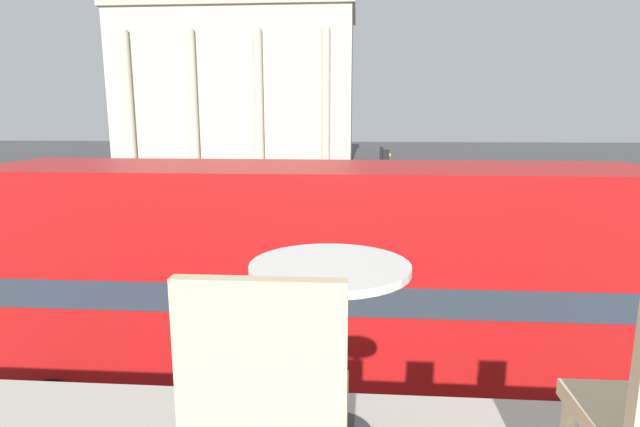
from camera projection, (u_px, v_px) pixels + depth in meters
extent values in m
cylinder|color=black|center=(521.00, 353.00, 9.64)|extent=(1.02, 0.22, 1.02)
cylinder|color=black|center=(127.00, 340.00, 10.19)|extent=(1.02, 0.22, 1.02)
cylinder|color=black|center=(57.00, 409.00, 7.80)|extent=(1.02, 0.22, 1.02)
cube|color=#B71414|center=(314.00, 333.00, 8.56)|extent=(10.67, 2.44, 1.67)
cube|color=#2D3842|center=(314.00, 274.00, 8.36)|extent=(10.45, 2.47, 0.45)
cube|color=#B71414|center=(313.00, 214.00, 8.16)|extent=(10.67, 2.44, 1.60)
cylinder|color=#2D2D30|center=(330.00, 356.00, 1.91)|extent=(0.07, 0.07, 0.68)
cylinder|color=silver|center=(330.00, 268.00, 1.84)|extent=(0.60, 0.60, 0.03)
cube|color=#D1B789|center=(275.00, 412.00, 1.37)|extent=(0.40, 0.40, 0.05)
cube|color=#D1B789|center=(260.00, 366.00, 1.15)|extent=(0.40, 0.04, 0.42)
cube|color=beige|center=(240.00, 90.00, 57.21)|extent=(25.65, 12.40, 16.03)
cube|color=#B7AD93|center=(238.00, 14.00, 55.63)|extent=(26.25, 13.00, 0.50)
cylinder|color=beige|center=(128.00, 99.00, 51.65)|extent=(0.90, 0.90, 13.62)
cylinder|color=beige|center=(193.00, 99.00, 51.17)|extent=(0.90, 0.90, 13.62)
cylinder|color=beige|center=(259.00, 99.00, 50.69)|extent=(0.90, 0.90, 13.62)
cylinder|color=beige|center=(326.00, 98.00, 50.21)|extent=(0.90, 0.90, 13.62)
cylinder|color=black|center=(276.00, 242.00, 13.51)|extent=(0.12, 0.12, 3.31)
cube|color=black|center=(282.00, 199.00, 13.27)|extent=(0.20, 0.24, 0.70)
sphere|color=green|center=(286.00, 193.00, 13.23)|extent=(0.14, 0.14, 0.14)
cylinder|color=black|center=(380.00, 200.00, 18.42)|extent=(0.12, 0.12, 3.93)
cube|color=black|center=(386.00, 159.00, 18.12)|extent=(0.20, 0.24, 0.70)
sphere|color=gold|center=(389.00, 155.00, 18.08)|extent=(0.14, 0.14, 0.14)
cylinder|color=black|center=(527.00, 199.00, 28.97)|extent=(0.60, 0.18, 0.60)
cylinder|color=black|center=(538.00, 204.00, 27.26)|extent=(0.60, 0.18, 0.60)
cylinder|color=black|center=(478.00, 198.00, 29.17)|extent=(0.60, 0.18, 0.60)
cylinder|color=black|center=(486.00, 204.00, 27.46)|extent=(0.60, 0.18, 0.60)
cube|color=black|center=(507.00, 196.00, 28.16)|extent=(4.20, 1.75, 0.55)
cube|color=#2D3842|center=(505.00, 187.00, 28.08)|extent=(1.89, 1.61, 0.50)
cylinder|color=#282B33|center=(102.00, 238.00, 19.05)|extent=(0.14, 0.14, 0.86)
cylinder|color=#282B33|center=(106.00, 239.00, 19.04)|extent=(0.14, 0.14, 0.86)
cylinder|color=black|center=(102.00, 219.00, 18.90)|extent=(0.32, 0.32, 0.68)
sphere|color=tan|center=(101.00, 207.00, 18.81)|extent=(0.23, 0.23, 0.23)
cylinder|color=#282B33|center=(212.00, 190.00, 31.79)|extent=(0.14, 0.14, 0.79)
cylinder|color=#282B33|center=(215.00, 190.00, 31.78)|extent=(0.14, 0.14, 0.79)
cylinder|color=#606638|center=(213.00, 179.00, 31.65)|extent=(0.32, 0.32, 0.63)
sphere|color=tan|center=(213.00, 173.00, 31.57)|extent=(0.21, 0.21, 0.21)
cylinder|color=#282B33|center=(449.00, 211.00, 24.91)|extent=(0.14, 0.14, 0.79)
cylinder|color=#282B33|center=(453.00, 211.00, 24.90)|extent=(0.14, 0.14, 0.79)
cylinder|color=#284799|center=(452.00, 197.00, 24.77)|extent=(0.32, 0.32, 0.62)
sphere|color=tan|center=(452.00, 188.00, 24.69)|extent=(0.21, 0.21, 0.21)
cylinder|color=#282B33|center=(341.00, 192.00, 30.89)|extent=(0.14, 0.14, 0.87)
cylinder|color=#282B33|center=(344.00, 192.00, 30.87)|extent=(0.14, 0.14, 0.87)
cylinder|color=silver|center=(343.00, 179.00, 30.73)|extent=(0.32, 0.32, 0.69)
sphere|color=tan|center=(343.00, 172.00, 30.64)|extent=(0.24, 0.24, 0.24)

